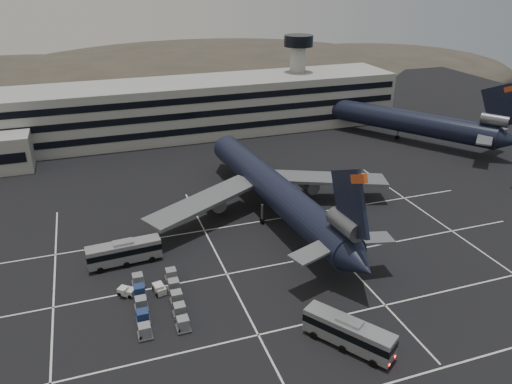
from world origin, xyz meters
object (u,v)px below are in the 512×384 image
at_px(tug_a, 160,289).
at_px(uld_cluster, 159,300).
at_px(trijet_main, 275,190).
at_px(bus_far, 124,251).
at_px(bus_near, 349,332).

xyz_separation_m(tug_a, uld_cluster, (-0.52, -2.87, 0.17)).
bearing_deg(trijet_main, bus_far, -170.08).
xyz_separation_m(trijet_main, uld_cluster, (-23.83, -19.12, -4.40)).
distance_m(trijet_main, tug_a, 28.78).
distance_m(bus_far, tug_a, 10.02).
bearing_deg(trijet_main, uld_cluster, -145.98).
bearing_deg(bus_near, tug_a, 103.22).
xyz_separation_m(trijet_main, bus_near, (-3.87, -34.23, -3.09)).
relative_size(trijet_main, tug_a, 22.15).
height_order(bus_near, bus_far, bus_near).
distance_m(trijet_main, uld_cluster, 30.87).
bearing_deg(tug_a, trijet_main, 23.75).
height_order(bus_far, uld_cluster, bus_far).
height_order(bus_far, tug_a, bus_far).
bearing_deg(trijet_main, bus_near, -101.16).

